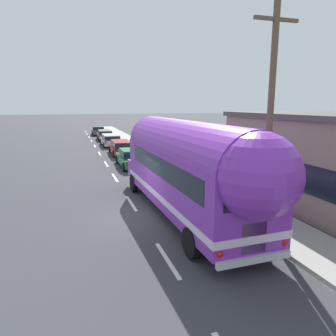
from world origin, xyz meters
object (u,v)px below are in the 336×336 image
object	(u,v)px
car_lead	(132,157)
car_fourth	(105,134)
painted_bus	(189,166)
car_second	(121,147)
utility_pole	(270,113)
car_third	(110,139)
car_fifth	(98,130)

from	to	relation	value
car_lead	car_fourth	world-z (taller)	same
painted_bus	car_lead	bearing A→B (deg)	90.27
painted_bus	car_second	xyz separation A→B (m)	(0.05, 18.01, -1.51)
utility_pole	car_fourth	bearing A→B (deg)	94.76
car_third	car_fifth	xyz separation A→B (m)	(-0.17, 13.99, -0.06)
utility_pole	car_lead	distance (m)	14.18
car_third	car_lead	bearing A→B (deg)	-89.84
car_lead	car_fifth	bearing A→B (deg)	90.43
car_lead	car_second	distance (m)	6.02
car_second	car_fourth	size ratio (longest dim) A/B	1.03
utility_pole	car_fourth	xyz separation A→B (m)	(-2.72, 32.63, -3.63)
car_fifth	car_fourth	bearing A→B (deg)	-88.33
car_second	car_fifth	distance (m)	20.69
car_third	car_fourth	distance (m)	6.49
utility_pole	car_second	world-z (taller)	utility_pole
car_lead	car_fifth	size ratio (longest dim) A/B	1.02
painted_bus	car_third	world-z (taller)	painted_bus
painted_bus	car_second	world-z (taller)	painted_bus
utility_pole	car_fifth	distance (m)	40.40
car_fourth	car_fifth	bearing A→B (deg)	91.67
car_lead	car_fifth	world-z (taller)	same
utility_pole	car_lead	xyz separation A→B (m)	(-2.73, 13.42, -3.68)
painted_bus	car_third	distance (m)	24.75
utility_pole	car_lead	world-z (taller)	utility_pole
car_second	car_fourth	distance (m)	13.19
car_lead	car_fourth	size ratio (longest dim) A/B	1.04
car_second	painted_bus	bearing A→B (deg)	-90.17
utility_pole	car_fifth	size ratio (longest dim) A/B	1.84
car_second	car_fourth	world-z (taller)	same
car_third	car_fifth	world-z (taller)	same
car_third	car_fifth	size ratio (longest dim) A/B	1.00
car_second	car_fifth	world-z (taller)	same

